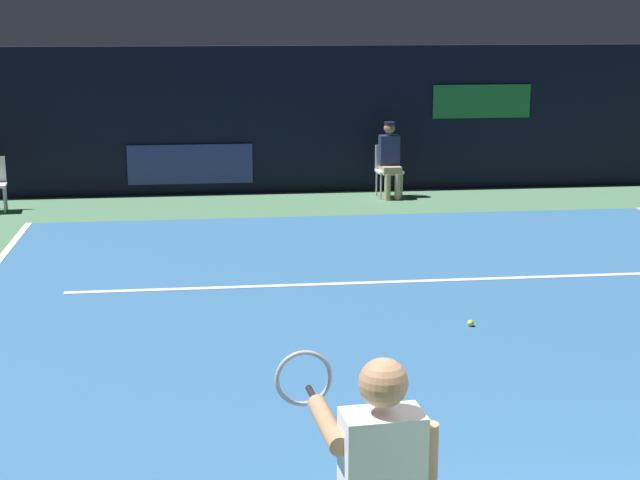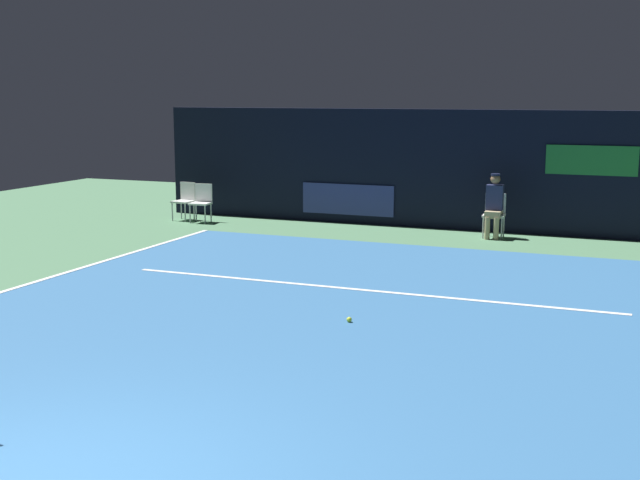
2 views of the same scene
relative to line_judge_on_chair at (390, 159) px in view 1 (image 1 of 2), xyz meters
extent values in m
plane|color=#4C7A56|center=(-1.00, -7.58, -0.69)|extent=(28.76, 28.76, 0.00)
cube|color=#336699|center=(-1.00, -7.58, -0.68)|extent=(9.94, 12.19, 0.01)
cube|color=white|center=(-1.00, -5.45, -0.67)|extent=(7.75, 0.10, 0.01)
cube|color=black|center=(-1.00, 0.85, 0.61)|extent=(14.03, 0.30, 2.60)
cube|color=navy|center=(-3.45, 0.69, -0.14)|extent=(2.20, 0.04, 0.70)
cube|color=#1E6B2D|center=(1.81, 0.69, 0.91)|extent=(1.80, 0.04, 0.60)
cube|color=white|center=(-2.48, -12.63, 0.51)|extent=(0.38, 0.25, 0.56)
sphere|color=tan|center=(-2.48, -12.63, 0.93)|extent=(0.22, 0.22, 0.22)
cylinder|color=tan|center=(-2.70, -12.43, 0.66)|extent=(0.13, 0.51, 0.09)
cylinder|color=black|center=(-2.73, -12.13, 0.66)|extent=(0.06, 0.30, 0.03)
torus|color=#B2B2B7|center=(-2.75, -11.85, 0.66)|extent=(0.30, 0.05, 0.30)
cube|color=white|center=(0.00, 0.01, -0.23)|extent=(0.46, 0.42, 0.04)
cube|color=white|center=(-0.01, 0.21, 0.00)|extent=(0.42, 0.05, 0.42)
cylinder|color=#B2B2B7|center=(-0.18, -0.16, -0.46)|extent=(0.03, 0.03, 0.46)
cylinder|color=#B2B2B7|center=(0.19, -0.15, -0.46)|extent=(0.03, 0.03, 0.46)
cylinder|color=#B2B2B7|center=(-0.20, 0.18, -0.46)|extent=(0.03, 0.03, 0.46)
cylinder|color=#B2B2B7|center=(0.18, 0.19, -0.46)|extent=(0.03, 0.03, 0.46)
cube|color=tan|center=(0.00, -0.07, -0.19)|extent=(0.34, 0.41, 0.14)
cylinder|color=tan|center=(-0.08, -0.25, -0.46)|extent=(0.11, 0.11, 0.46)
cylinder|color=tan|center=(0.10, -0.24, -0.46)|extent=(0.11, 0.11, 0.46)
cube|color=#23284C|center=(0.00, 0.05, 0.14)|extent=(0.35, 0.24, 0.52)
sphere|color=#8C6647|center=(0.00, 0.05, 0.52)|extent=(0.20, 0.20, 0.20)
cylinder|color=#141933|center=(0.00, 0.05, 0.61)|extent=(0.19, 0.19, 0.04)
cylinder|color=#B2B2B7|center=(-6.43, -0.63, -0.47)|extent=(0.03, 0.03, 0.44)
cylinder|color=#B2B2B7|center=(-6.46, -0.30, -0.47)|extent=(0.03, 0.03, 0.44)
sphere|color=#CCE033|center=(-0.53, -7.20, -0.64)|extent=(0.07, 0.07, 0.07)
camera|label=1|loc=(-3.24, -16.53, 2.50)|focal=54.66mm
camera|label=2|loc=(3.07, -17.08, 2.28)|focal=46.90mm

